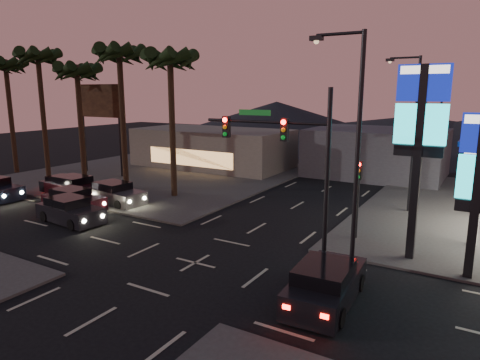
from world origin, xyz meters
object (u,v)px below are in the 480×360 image
Objects in this scene: car_lane_b_front at (115,194)px; car_lane_b_rear at (75,188)px; traffic_signal_mast at (289,152)px; pylon_sign_tall at (421,124)px; suv_station at (326,284)px; car_lane_a_front at (70,211)px; car_lane_a_mid at (73,200)px; pylon_sign_short at (479,172)px; car_lane_b_mid at (65,186)px.

car_lane_b_rear is (-3.90, -0.25, 0.04)m from car_lane_b_front.
pylon_sign_tall is at bearing 36.52° from traffic_signal_mast.
traffic_signal_mast is at bearing 136.80° from suv_station.
pylon_sign_tall is 1.87× the size of car_lane_a_front.
car_lane_b_front is at bearing 101.63° from car_lane_a_front.
traffic_signal_mast reaches higher than car_lane_a_front.
car_lane_a_front reaches higher than car_lane_a_mid.
pylon_sign_tall is 8.54m from suv_station.
traffic_signal_mast reaches higher than car_lane_b_rear.
pylon_sign_tall is 1.83× the size of suv_station.
car_lane_b_rear is (-26.23, 1.04, -3.90)m from pylon_sign_short.
car_lane_b_mid is at bearing 148.46° from car_lane_a_mid.
pylon_sign_short is 1.64× the size of car_lane_b_mid.
traffic_signal_mast is at bearing -4.16° from car_lane_a_mid.
car_lane_b_front is at bearing 66.18° from car_lane_a_mid.
pylon_sign_tall is 6.02m from traffic_signal_mast.
car_lane_a_mid is at bearing 137.74° from car_lane_a_front.
car_lane_a_front is 1.06× the size of car_lane_a_mid.
pylon_sign_tall is at bearing -0.83° from car_lane_b_front.
pylon_sign_tall is at bearing -0.09° from car_lane_b_rear.
car_lane_a_front is at bearing -41.43° from car_lane_b_rear.
traffic_signal_mast is 5.86m from suv_station.
pylon_sign_short reaches higher than car_lane_a_front.
car_lane_b_front is at bearing 179.17° from pylon_sign_tall.
traffic_signal_mast is 1.58× the size of car_lane_b_rear.
car_lane_b_mid is (-28.05, 1.47, -4.02)m from pylon_sign_short.
suv_station is at bearing -6.30° from car_lane_a_front.
car_lane_a_front is 4.61m from car_lane_b_front.
suv_station is at bearing -43.20° from traffic_signal_mast.
car_lane_b_front reaches higher than car_lane_b_mid.
pylon_sign_tall is 1.29× the size of pylon_sign_short.
car_lane_a_mid is at bearing -40.78° from car_lane_b_rear.
suv_station is at bearing -15.75° from car_lane_b_rear.
car_lane_b_mid is 24.45m from suv_station.
suv_station is at bearing -11.20° from car_lane_a_mid.
car_lane_b_front is (-22.32, 1.29, -3.94)m from pylon_sign_short.
pylon_sign_short is 23.85m from car_lane_a_mid.
car_lane_a_mid is at bearing 175.84° from traffic_signal_mast.
car_lane_b_rear is at bearing -176.36° from car_lane_b_front.
car_lane_a_mid is 2.86m from car_lane_b_front.
car_lane_b_front reaches higher than car_lane_a_front.
pylon_sign_tall reaches higher than suv_station.
pylon_sign_tall is 20.18m from car_lane_a_front.
suv_station is (16.90, -1.87, 0.04)m from car_lane_a_front.
traffic_signal_mast is 1.63× the size of car_lane_b_front.
car_lane_a_mid is at bearing -173.66° from pylon_sign_tall.
car_lane_b_rear reaches higher than car_lane_b_mid.
car_lane_b_mid is (-5.73, 0.19, -0.08)m from car_lane_b_front.
suv_station reaches higher than car_lane_b_mid.
pylon_sign_tall reaches higher than car_lane_a_front.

